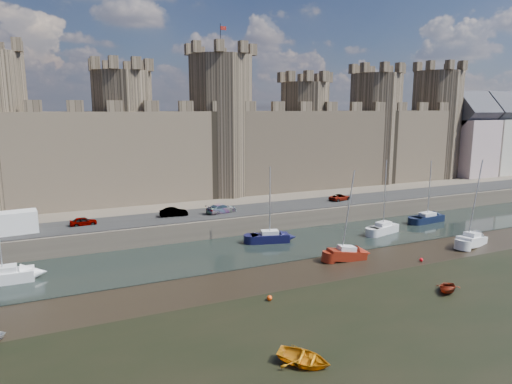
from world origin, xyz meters
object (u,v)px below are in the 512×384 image
Objects in this scene: van at (9,224)px; car_3 at (340,197)px; car_1 at (174,212)px; sailboat_2 at (383,228)px; sailboat_4 at (347,253)px; sailboat_0 at (3,275)px; dinghy_0 at (304,360)px; car_2 at (221,208)px; sailboat_5 at (472,240)px; sailboat_1 at (270,237)px; car_0 at (83,221)px; sailboat_3 at (427,218)px.

car_3 is at bearing -4.82° from van.
sailboat_2 is at bearing -107.54° from car_1.
car_3 is 0.37× the size of sailboat_4.
dinghy_0 is at bearing -51.39° from sailboat_0.
sailboat_5 reaches higher than car_2.
car_1 is 0.61× the size of van.
car_2 is 35.34m from dinghy_0.
car_2 is at bearing 137.42° from sailboat_2.
sailboat_5 is (5.98, -20.13, -2.26)m from car_3.
car_2 is 20.17m from car_3.
car_1 is 35.35m from dinghy_0.
sailboat_2 reaches higher than sailboat_1.
car_0 is 0.31× the size of sailboat_0.
sailboat_3 is at bearing -101.92° from car_0.
car_3 is at bearing -105.58° from car_2.
van is at bearing 179.78° from sailboat_1.
sailboat_4 reaches higher than car_3.
sailboat_3 is at bearing -122.76° from car_2.
sailboat_2 is at bearing -107.93° from car_0.
sailboat_2 is at bearing -1.11° from sailboat_0.
sailboat_3 is (36.44, -9.21, -2.39)m from car_1.
van is at bearing 98.80° from car_1.
sailboat_1 reaches higher than dinghy_0.
sailboat_3 is 44.88m from dinghy_0.
sailboat_2 reaches higher than sailboat_3.
sailboat_1 reaches higher than car_3.
sailboat_0 is at bearing 176.44° from sailboat_3.
car_3 is 13.37m from sailboat_3.
sailboat_4 is at bearing 3.83° from dinghy_0.
car_3 is 47.74m from sailboat_0.
car_1 is 22.48m from sailboat_0.
sailboat_5 is (26.14, -19.71, -2.39)m from car_2.
sailboat_5 is at bearing -115.76° from car_0.
car_2 is at bearing 35.22° from dinghy_0.
sailboat_1 is at bearing -113.08° from car_0.
car_1 is 13.68m from sailboat_1.
car_3 is at bearing 88.44° from sailboat_5.
sailboat_3 is (47.98, -9.13, -2.32)m from car_0.
sailboat_2 is (37.75, -11.39, -2.24)m from car_0.
sailboat_3 is (10.23, 2.26, -0.08)m from sailboat_2.
sailboat_0 is 1.12× the size of sailboat_3.
van is (-8.16, -0.86, 0.78)m from car_0.
sailboat_4 reaches higher than sailboat_3.
van reaches higher than car_2.
car_0 is at bearing 64.24° from dinghy_0.
car_0 reaches higher than car_3.
car_0 is 37.08m from dinghy_0.
car_2 reaches higher than car_1.
car_0 is 0.32× the size of sailboat_2.
car_2 is 1.26× the size of dinghy_0.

